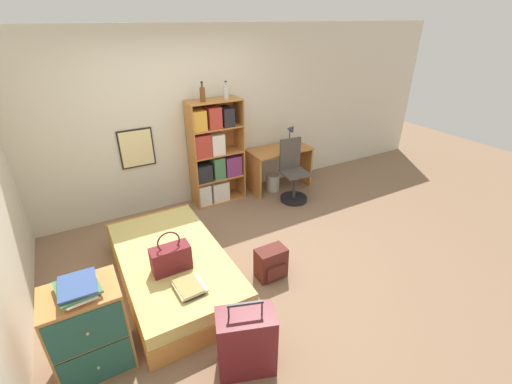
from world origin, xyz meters
TOP-DOWN VIEW (x-y plane):
  - ground_plane at (0.00, 0.00)m, footprint 14.00×14.00m
  - wall_back at (-0.00, 1.77)m, footprint 10.00×0.09m
  - bed at (-0.73, 0.02)m, footprint 1.07×1.98m
  - handbag at (-0.80, -0.24)m, footprint 0.39×0.18m
  - book_stack_on_bed at (-0.75, -0.61)m, footprint 0.28×0.31m
  - suitcase at (-0.53, -1.33)m, footprint 0.54×0.42m
  - dresser at (-1.62, -0.68)m, footprint 0.57×0.46m
  - magazine_pile_on_dresser at (-1.61, -0.69)m, footprint 0.33×0.38m
  - bookcase at (0.44, 1.54)m, footprint 0.80×0.35m
  - bottle_green at (0.32, 1.52)m, footprint 0.08×0.08m
  - bottle_brown at (0.69, 1.53)m, footprint 0.07×0.07m
  - desk at (1.59, 1.45)m, footprint 1.05×0.54m
  - desk_lamp at (1.87, 1.54)m, footprint 0.20×0.15m
  - desk_chair at (1.54, 0.96)m, footprint 0.43×0.43m
  - backpack at (0.25, -0.46)m, footprint 0.34×0.24m
  - waste_bin at (1.43, 1.40)m, footprint 0.22×0.22m

SIDE VIEW (x-z plane):
  - ground_plane at x=0.00m, z-range 0.00..0.00m
  - waste_bin at x=1.43m, z-range 0.00..0.28m
  - backpack at x=0.25m, z-range 0.00..0.36m
  - bed at x=-0.73m, z-range 0.00..0.37m
  - suitcase at x=-0.53m, z-range -0.06..0.67m
  - desk_chair at x=1.54m, z-range -0.16..0.83m
  - book_stack_on_bed at x=-0.75m, z-range 0.37..0.43m
  - dresser at x=-1.62m, z-range 0.00..0.81m
  - desk at x=1.59m, z-range 0.13..0.84m
  - handbag at x=-0.80m, z-range 0.29..0.74m
  - bookcase at x=0.44m, z-range -0.03..1.57m
  - magazine_pile_on_dresser at x=-1.61m, z-range 0.81..0.90m
  - desk_lamp at x=1.87m, z-range 0.75..1.12m
  - wall_back at x=0.00m, z-range 0.00..2.60m
  - bottle_brown at x=0.69m, z-range 1.58..1.83m
  - bottle_green at x=0.32m, z-range 1.58..1.85m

